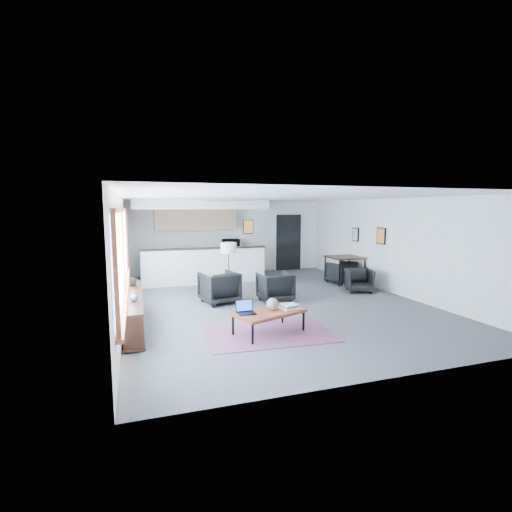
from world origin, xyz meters
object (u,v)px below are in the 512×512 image
object	(u,v)px
ceramic_pot	(273,304)
book_stack	(289,307)
armchair_right	(275,286)
dining_table	(345,259)
armchair_left	(219,286)
dining_chair_near	(359,281)
microwave	(231,243)
coffee_table	(269,313)
laptop	(245,309)
floor_lamp	(229,250)
dining_chair_far	(340,273)

from	to	relation	value
ceramic_pot	book_stack	xyz separation A→B (m)	(0.33, -0.05, -0.07)
armchair_right	dining_table	bearing A→B (deg)	-154.32
armchair_left	dining_chair_near	size ratio (longest dim) A/B	1.41
armchair_left	microwave	bearing A→B (deg)	-121.19
coffee_table	laptop	bearing A→B (deg)	159.21
laptop	microwave	distance (m)	6.53
coffee_table	dining_table	distance (m)	5.42
dining_table	dining_chair_near	distance (m)	1.37
coffee_table	dining_table	world-z (taller)	dining_table
armchair_right	dining_table	world-z (taller)	dining_table
ceramic_pot	armchair_left	bearing A→B (deg)	101.28
dining_chair_near	coffee_table	bearing A→B (deg)	-127.34
floor_lamp	ceramic_pot	bearing A→B (deg)	-87.67
armchair_left	floor_lamp	xyz separation A→B (m)	(0.37, 0.49, 0.83)
book_stack	dining_chair_near	world-z (taller)	dining_chair_near
floor_lamp	dining_chair_near	bearing A→B (deg)	-7.82
armchair_right	microwave	world-z (taller)	microwave
ceramic_pot	armchair_right	distance (m)	2.35
ceramic_pot	armchair_left	xyz separation A→B (m)	(-0.49, 2.45, -0.11)
armchair_right	floor_lamp	size ratio (longest dim) A/B	0.55
ceramic_pot	book_stack	size ratio (longest dim) A/B	0.60
laptop	dining_chair_near	distance (m)	4.77
dining_chair_near	microwave	xyz separation A→B (m)	(-2.73, 3.88, 0.82)
armchair_right	dining_chair_near	distance (m)	2.64
coffee_table	dining_table	size ratio (longest dim) A/B	1.47
ceramic_pot	book_stack	bearing A→B (deg)	-8.05
book_stack	floor_lamp	xyz separation A→B (m)	(-0.45, 2.99, 0.78)
ceramic_pot	dining_table	world-z (taller)	dining_table
book_stack	armchair_right	bearing A→B (deg)	75.89
dining_chair_far	microwave	bearing A→B (deg)	-59.02
armchair_left	armchair_right	size ratio (longest dim) A/B	1.08
ceramic_pot	armchair_right	size ratio (longest dim) A/B	0.28
coffee_table	armchair_left	xyz separation A→B (m)	(-0.40, 2.51, 0.03)
coffee_table	microwave	world-z (taller)	microwave
coffee_table	armchair_right	distance (m)	2.44
dining_chair_far	microwave	xyz separation A→B (m)	(-2.89, 2.61, 0.81)
laptop	floor_lamp	xyz separation A→B (m)	(0.43, 2.99, 0.76)
book_stack	dining_chair_near	bearing A→B (deg)	37.98
laptop	armchair_left	xyz separation A→B (m)	(0.06, 2.50, -0.07)
floor_lamp	coffee_table	bearing A→B (deg)	-89.48
microwave	armchair_left	bearing A→B (deg)	-105.84
book_stack	armchair_right	xyz separation A→B (m)	(0.56, 2.22, -0.08)
ceramic_pot	armchair_right	world-z (taller)	armchair_right
armchair_right	floor_lamp	world-z (taller)	floor_lamp
armchair_left	dining_chair_far	distance (m)	4.34
coffee_table	floor_lamp	size ratio (longest dim) A/B	1.02
armchair_right	book_stack	bearing A→B (deg)	74.03
laptop	microwave	world-z (taller)	microwave
armchair_right	dining_chair_near	xyz separation A→B (m)	(2.63, 0.27, -0.10)
floor_lamp	dining_chair_far	size ratio (longest dim) A/B	2.26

